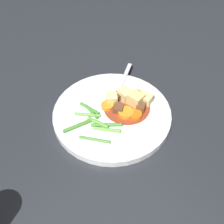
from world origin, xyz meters
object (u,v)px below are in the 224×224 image
(carrot_slice_3, at_px, (106,106))
(meat_chunk_1, at_px, (141,107))
(meat_chunk_0, at_px, (119,109))
(potato_chunk_0, at_px, (136,100))
(meat_chunk_2, at_px, (119,96))
(fork, at_px, (121,86))
(carrot_slice_2, at_px, (136,94))
(potato_chunk_3, at_px, (112,98))
(dinner_plate, at_px, (112,114))
(potato_chunk_2, at_px, (145,99))
(potato_chunk_1, at_px, (125,95))
(carrot_slice_0, at_px, (126,113))
(carrot_slice_1, at_px, (135,115))

(carrot_slice_3, relative_size, meat_chunk_1, 1.30)
(meat_chunk_0, bearing_deg, potato_chunk_0, -5.99)
(meat_chunk_1, distance_m, meat_chunk_2, 0.06)
(potato_chunk_0, relative_size, meat_chunk_1, 1.42)
(carrot_slice_3, distance_m, meat_chunk_2, 0.04)
(carrot_slice_3, xyz_separation_m, fork, (0.07, 0.04, -0.00))
(carrot_slice_2, bearing_deg, potato_chunk_3, 161.20)
(potato_chunk_3, xyz_separation_m, meat_chunk_0, (-0.01, -0.04, -0.00))
(dinner_plate, bearing_deg, potato_chunk_2, -14.45)
(potato_chunk_3, xyz_separation_m, meat_chunk_2, (0.02, -0.00, -0.00))
(dinner_plate, xyz_separation_m, carrot_slice_3, (-0.00, 0.02, 0.01))
(dinner_plate, relative_size, potato_chunk_2, 9.03)
(potato_chunk_0, height_order, fork, potato_chunk_0)
(dinner_plate, xyz_separation_m, fork, (0.07, 0.06, 0.01))
(potato_chunk_2, height_order, meat_chunk_0, potato_chunk_2)
(potato_chunk_2, bearing_deg, potato_chunk_1, 132.00)
(potato_chunk_0, relative_size, potato_chunk_1, 1.10)
(carrot_slice_0, relative_size, meat_chunk_2, 1.57)
(meat_chunk_1, bearing_deg, carrot_slice_2, 62.80)
(carrot_slice_3, relative_size, fork, 0.20)
(dinner_plate, height_order, carrot_slice_0, carrot_slice_0)
(carrot_slice_3, distance_m, potato_chunk_1, 0.05)
(carrot_slice_2, height_order, carrot_slice_3, same)
(carrot_slice_2, height_order, potato_chunk_0, potato_chunk_0)
(dinner_plate, bearing_deg, fork, 39.90)
(fork, bearing_deg, potato_chunk_0, -97.06)
(fork, bearing_deg, carrot_slice_1, -108.93)
(fork, bearing_deg, carrot_slice_3, -151.17)
(carrot_slice_1, distance_m, potato_chunk_2, 0.05)
(carrot_slice_1, height_order, potato_chunk_1, potato_chunk_1)
(carrot_slice_3, bearing_deg, potato_chunk_1, -3.78)
(fork, bearing_deg, potato_chunk_1, -114.14)
(potato_chunk_3, bearing_deg, meat_chunk_0, -100.80)
(meat_chunk_0, relative_size, meat_chunk_2, 1.05)
(meat_chunk_1, distance_m, fork, 0.09)
(potato_chunk_2, height_order, meat_chunk_2, potato_chunk_2)
(dinner_plate, relative_size, carrot_slice_1, 9.32)
(potato_chunk_1, bearing_deg, meat_chunk_2, 139.32)
(potato_chunk_1, distance_m, meat_chunk_1, 0.05)
(carrot_slice_2, relative_size, potato_chunk_0, 0.81)
(dinner_plate, height_order, carrot_slice_1, carrot_slice_1)
(potato_chunk_3, bearing_deg, fork, 30.96)
(carrot_slice_0, bearing_deg, dinner_plate, 128.04)
(carrot_slice_3, bearing_deg, potato_chunk_2, -24.78)
(carrot_slice_1, distance_m, potato_chunk_1, 0.06)
(potato_chunk_3, distance_m, meat_chunk_2, 0.02)
(potato_chunk_3, bearing_deg, carrot_slice_1, -78.52)
(potato_chunk_2, height_order, potato_chunk_3, potato_chunk_2)
(carrot_slice_2, bearing_deg, potato_chunk_0, -132.26)
(meat_chunk_1, bearing_deg, dinner_plate, 148.88)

